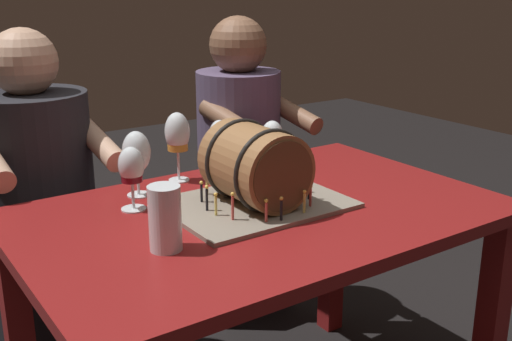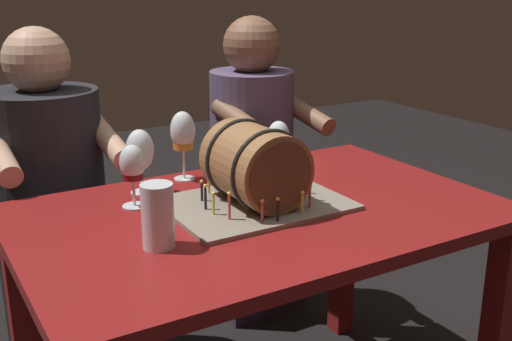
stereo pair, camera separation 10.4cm
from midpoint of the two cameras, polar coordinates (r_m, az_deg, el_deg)
dining_table at (r=1.72m, az=2.13°, el=-7.16°), size 1.28×0.82×0.73m
barrel_cake at (r=1.67m, az=1.79°, el=0.03°), size 0.47×0.36×0.23m
wine_glass_red at (r=1.68m, az=-9.51°, el=0.40°), size 0.07×0.07×0.17m
wine_glass_empty at (r=1.79m, az=-8.93°, el=1.76°), size 0.08×0.08×0.19m
wine_glass_amber at (r=1.89m, az=-5.14°, el=3.33°), size 0.08×0.08×0.21m
wine_glass_rose at (r=1.96m, az=3.59°, el=2.88°), size 0.07×0.07×0.17m
wine_glass_white at (r=1.97m, az=-1.23°, el=3.06°), size 0.07×0.07×0.17m
beer_pint at (r=1.43m, az=-6.90°, el=-4.50°), size 0.08×0.08×0.15m
person_seated_left at (r=2.22m, az=-16.90°, el=-3.63°), size 0.41×0.49×1.18m
person_seated_right at (r=2.51m, az=0.87°, el=-0.79°), size 0.40×0.49×1.19m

